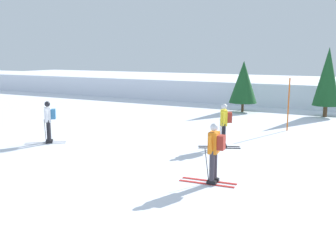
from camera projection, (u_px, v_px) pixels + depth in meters
ground_plane at (68, 179)px, 11.30m from camera, size 120.00×120.00×0.00m
far_snow_ridge at (265, 91)px, 29.68m from camera, size 80.00×6.37×1.59m
skier_white at (49, 120)px, 15.75m from camera, size 1.47×1.31×1.71m
skier_orange at (214, 150)px, 10.77m from camera, size 1.63×1.00×1.71m
skier_yellow at (224, 123)px, 14.97m from camera, size 1.60×1.03×1.71m
trail_marker_pole at (288, 104)px, 18.30m from camera, size 0.06×0.06×2.49m
conifer_far_left at (243, 82)px, 24.23m from camera, size 1.74×1.74×3.17m
conifer_far_right at (328, 77)px, 22.21m from camera, size 1.52×1.52×3.97m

